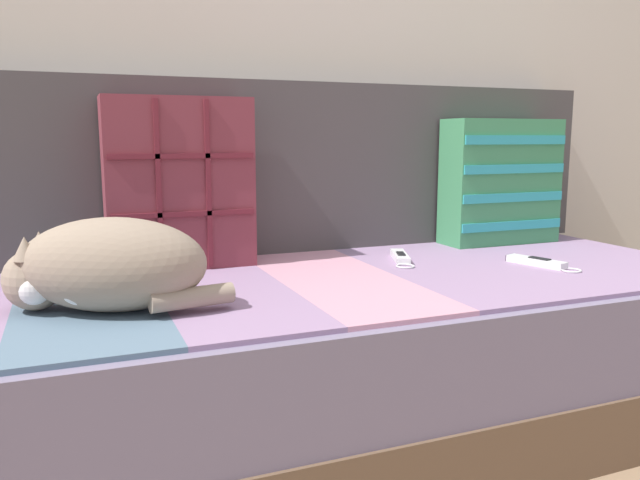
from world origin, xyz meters
The scene contains 8 objects.
ground_plane centered at (0.00, 0.00, 0.00)m, with size 14.00×14.00×0.00m, color #937556.
couch centered at (0.00, 0.10, 0.19)m, with size 2.09×0.89×0.39m.
sofa_backrest centered at (0.00, 0.48, 0.64)m, with size 2.05×0.14×0.49m.
throw_pillow_quilted centered at (-0.32, 0.33, 0.61)m, with size 0.37×0.14×0.43m.
throw_pillow_striped centered at (0.68, 0.33, 0.59)m, with size 0.37×0.14×0.39m.
sleeping_cat centered at (-0.53, -0.03, 0.48)m, with size 0.42×0.31×0.18m.
game_remote_near centered at (0.54, 0.00, 0.40)m, with size 0.10×0.21×0.02m.
game_remote_far centered at (0.24, 0.19, 0.40)m, with size 0.11×0.20×0.02m.
Camera 1 is at (-0.58, -1.27, 0.73)m, focal length 35.00 mm.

